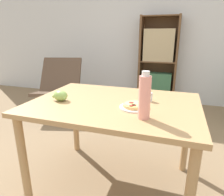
{
  "coord_description": "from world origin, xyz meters",
  "views": [
    {
      "loc": [
        0.55,
        -1.3,
        1.25
      ],
      "look_at": [
        0.12,
        -0.01,
        0.82
      ],
      "focal_mm": 32.0,
      "sensor_mm": 36.0,
      "label": 1
    }
  ],
  "objects": [
    {
      "name": "lounge_chair_near",
      "position": [
        -1.29,
        1.42,
        0.29
      ],
      "size": [
        0.82,
        0.91,
        0.88
      ],
      "rotation": [
        0.0,
        0.0,
        0.28
      ],
      "color": "slate",
      "rests_on": "ground_plane"
    },
    {
      "name": "drink_bottle",
      "position": [
        0.37,
        -0.16,
        0.9
      ],
      "size": [
        0.07,
        0.07,
        0.29
      ],
      "color": "pink",
      "rests_on": "dining_table"
    },
    {
      "name": "wall_back",
      "position": [
        0.0,
        2.62,
        1.3
      ],
      "size": [
        8.0,
        0.05,
        2.6
      ],
      "color": "silver",
      "rests_on": "ground_plane"
    },
    {
      "name": "dining_table",
      "position": [
        0.1,
        0.08,
        0.66
      ],
      "size": [
        1.27,
        0.91,
        0.76
      ],
      "color": "tan",
      "rests_on": "ground_plane"
    },
    {
      "name": "ground_plane",
      "position": [
        0.0,
        0.0,
        0.0
      ],
      "size": [
        14.0,
        14.0,
        0.0
      ],
      "primitive_type": "plane",
      "color": "#897051"
    },
    {
      "name": "pizza_on_plate",
      "position": [
        0.28,
        -0.0,
        0.77
      ],
      "size": [
        0.21,
        0.21,
        0.04
      ],
      "color": "white",
      "rests_on": "dining_table"
    },
    {
      "name": "salt_shaker",
      "position": [
        0.36,
        0.19,
        0.79
      ],
      "size": [
        0.04,
        0.04,
        0.07
      ],
      "color": "white",
      "rests_on": "dining_table"
    },
    {
      "name": "bookshelf",
      "position": [
        0.18,
        2.44,
        0.72
      ],
      "size": [
        0.67,
        0.31,
        1.58
      ],
      "color": "brown",
      "rests_on": "ground_plane"
    },
    {
      "name": "grape_bunch",
      "position": [
        -0.3,
        -0.02,
        0.8
      ],
      "size": [
        0.12,
        0.09,
        0.08
      ],
      "color": "#93BC5B",
      "rests_on": "dining_table"
    }
  ]
}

